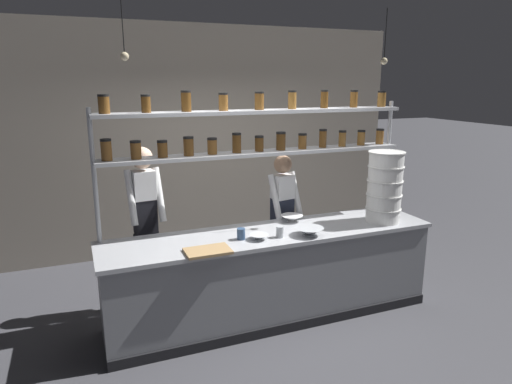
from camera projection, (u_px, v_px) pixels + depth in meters
The scene contains 14 objects.
ground_plane at pixel (271, 315), 4.78m from camera, with size 40.00×40.00×0.00m, color #3D3D42.
back_wall at pixel (206, 140), 6.50m from camera, with size 5.79×0.12×3.14m, color #9E9384.
prep_counter at pixel (271, 275), 4.67m from camera, with size 3.39×0.76×0.92m.
spice_shelf_unit at pixel (257, 137), 4.63m from camera, with size 3.27×0.28×2.30m.
chef_left at pixel (145, 217), 4.72m from camera, with size 0.39×0.32×1.75m.
chef_center at pixel (282, 214), 5.20m from camera, with size 0.40×0.32×1.59m.
container_stack at pixel (385, 187), 4.82m from camera, with size 0.38×0.38×0.76m.
cutting_board at pixel (208, 251), 4.02m from camera, with size 0.40×0.26×0.02m.
prep_bowl_near_left at pixel (309, 232), 4.45m from camera, with size 0.28×0.28×0.08m.
prep_bowl_center_front at pixel (292, 218), 4.90m from camera, with size 0.24×0.24×0.07m.
prep_bowl_center_back at pixel (259, 237), 4.34m from camera, with size 0.19×0.19×0.05m.
serving_cup_front at pixel (280, 232), 4.39m from camera, with size 0.07×0.07×0.11m.
serving_cup_by_board at pixel (241, 234), 4.34m from camera, with size 0.08×0.08×0.11m.
pendant_light_row at pixel (269, 56), 4.14m from camera, with size 2.61×0.07×0.54m.
Camera 1 is at (-1.76, -3.96, 2.40)m, focal length 32.00 mm.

